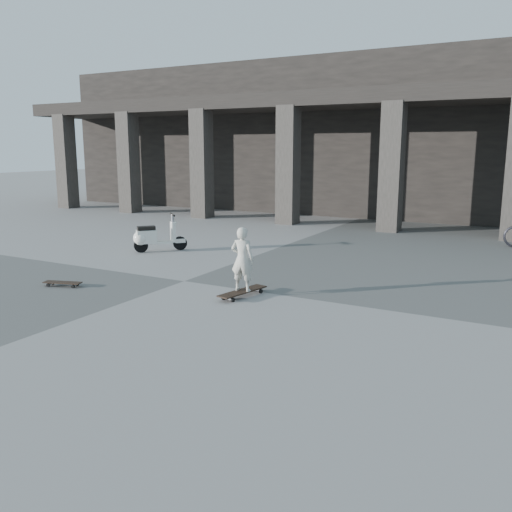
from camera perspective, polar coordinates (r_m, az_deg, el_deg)
The scene contains 6 objects.
ground at distance 10.88m, azimuth -7.57°, elevation -2.64°, with size 90.00×90.00×0.00m, color #50504E.
colonnade at distance 23.12m, azimuth 13.30°, elevation 12.10°, with size 28.00×8.82×6.00m.
longboard at distance 9.67m, azimuth -1.43°, elevation -3.79°, with size 0.46×1.11×0.11m.
skateboard_spare at distance 11.01m, azimuth -19.69°, elevation -2.69°, with size 0.76×0.40×0.09m.
child at distance 9.53m, azimuth -1.45°, elevation -0.33°, with size 0.42×0.27×1.15m, color beige.
scooter at distance 14.00m, azimuth -10.98°, elevation 1.96°, with size 1.00×1.10×0.95m.
Camera 1 is at (6.29, -8.48, 2.61)m, focal length 38.00 mm.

